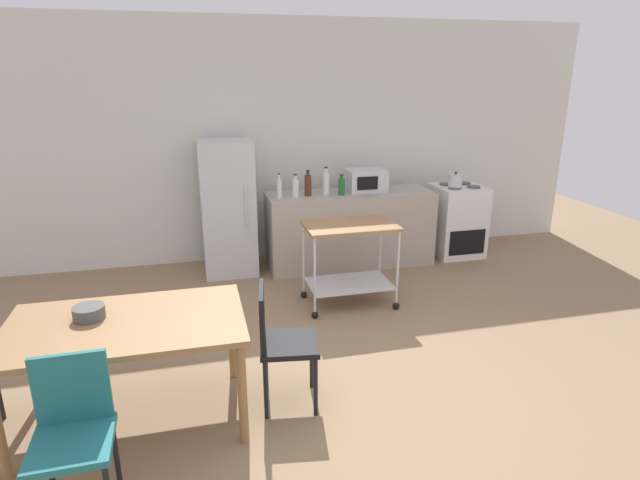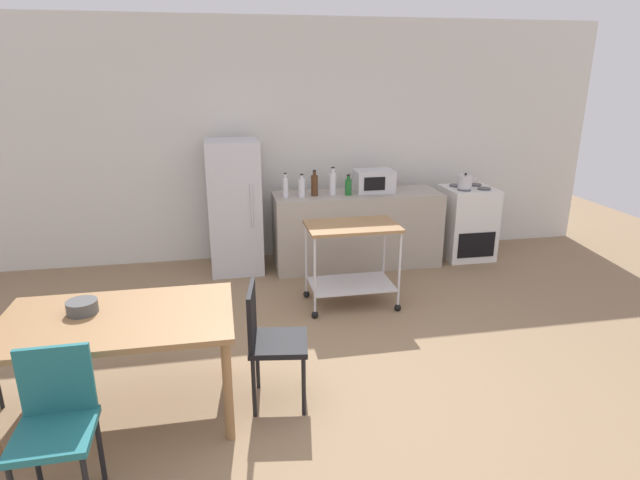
{
  "view_description": "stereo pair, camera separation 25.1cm",
  "coord_description": "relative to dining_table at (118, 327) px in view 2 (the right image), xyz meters",
  "views": [
    {
      "loc": [
        -0.94,
        -3.23,
        2.27
      ],
      "look_at": [
        0.17,
        1.2,
        0.8
      ],
      "focal_mm": 29.26,
      "sensor_mm": 36.0,
      "label": 1
    },
    {
      "loc": [
        -0.69,
        -3.28,
        2.27
      ],
      "look_at": [
        0.17,
        1.2,
        0.8
      ],
      "focal_mm": 29.26,
      "sensor_mm": 36.0,
      "label": 2
    }
  ],
  "objects": [
    {
      "name": "ground_plane",
      "position": [
        1.41,
        -0.0,
        -0.67
      ],
      "size": [
        12.0,
        12.0,
        0.0
      ],
      "primitive_type": "plane",
      "color": "#8C7051"
    },
    {
      "name": "back_wall",
      "position": [
        1.41,
        3.2,
        0.78
      ],
      "size": [
        8.4,
        0.12,
        2.9
      ],
      "primitive_type": "cube",
      "color": "silver",
      "rests_on": "ground_plane"
    },
    {
      "name": "kitchen_counter",
      "position": [
        2.31,
        2.6,
        -0.22
      ],
      "size": [
        2.0,
        0.64,
        0.9
      ],
      "primitive_type": "cube",
      "color": "#A89E8E",
      "rests_on": "ground_plane"
    },
    {
      "name": "dining_table",
      "position": [
        0.0,
        0.0,
        0.0
      ],
      "size": [
        1.5,
        0.9,
        0.75
      ],
      "color": "olive",
      "rests_on": "ground_plane"
    },
    {
      "name": "chair_black",
      "position": [
        0.99,
        -0.04,
        -0.15
      ],
      "size": [
        0.45,
        0.45,
        0.89
      ],
      "rotation": [
        0.0,
        0.0,
        1.42
      ],
      "color": "black",
      "rests_on": "ground_plane"
    },
    {
      "name": "chair_teal",
      "position": [
        -0.21,
        -0.73,
        -0.15
      ],
      "size": [
        0.41,
        0.41,
        0.89
      ],
      "rotation": [
        0.0,
        0.0,
        0.02
      ],
      "color": "#1E666B",
      "rests_on": "ground_plane"
    },
    {
      "name": "stove_oven",
      "position": [
        3.76,
        2.61,
        -0.22
      ],
      "size": [
        0.6,
        0.61,
        0.92
      ],
      "color": "white",
      "rests_on": "ground_plane"
    },
    {
      "name": "refrigerator",
      "position": [
        0.86,
        2.7,
        0.1
      ],
      "size": [
        0.6,
        0.63,
        1.55
      ],
      "color": "silver",
      "rests_on": "ground_plane"
    },
    {
      "name": "kitchen_cart",
      "position": [
        1.96,
        1.47,
        -0.1
      ],
      "size": [
        0.91,
        0.57,
        0.85
      ],
      "color": "olive",
      "rests_on": "ground_plane"
    },
    {
      "name": "bottle_olive_oil",
      "position": [
        1.44,
        2.53,
        0.35
      ],
      "size": [
        0.06,
        0.06,
        0.28
      ],
      "color": "silver",
      "rests_on": "kitchen_counter"
    },
    {
      "name": "bottle_hot_sauce",
      "position": [
        1.63,
        2.52,
        0.34
      ],
      "size": [
        0.08,
        0.08,
        0.27
      ],
      "color": "silver",
      "rests_on": "kitchen_counter"
    },
    {
      "name": "bottle_soy_sauce",
      "position": [
        1.79,
        2.56,
        0.36
      ],
      "size": [
        0.08,
        0.08,
        0.3
      ],
      "color": "#4C2D19",
      "rests_on": "kitchen_counter"
    },
    {
      "name": "bottle_vinegar",
      "position": [
        2.0,
        2.56,
        0.37
      ],
      "size": [
        0.08,
        0.08,
        0.33
      ],
      "color": "silver",
      "rests_on": "kitchen_counter"
    },
    {
      "name": "bottle_soda",
      "position": [
        2.18,
        2.52,
        0.33
      ],
      "size": [
        0.08,
        0.08,
        0.24
      ],
      "color": "#1E6628",
      "rests_on": "kitchen_counter"
    },
    {
      "name": "microwave",
      "position": [
        2.53,
        2.65,
        0.36
      ],
      "size": [
        0.46,
        0.35,
        0.26
      ],
      "color": "silver",
      "rests_on": "kitchen_counter"
    },
    {
      "name": "fruit_bowl",
      "position": [
        -0.23,
        0.1,
        0.12
      ],
      "size": [
        0.2,
        0.2,
        0.09
      ],
      "primitive_type": "cylinder",
      "color": "#4C4C4C",
      "rests_on": "dining_table"
    },
    {
      "name": "kettle",
      "position": [
        3.65,
        2.52,
        0.33
      ],
      "size": [
        0.24,
        0.17,
        0.19
      ],
      "color": "silver",
      "rests_on": "stove_oven"
    }
  ]
}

